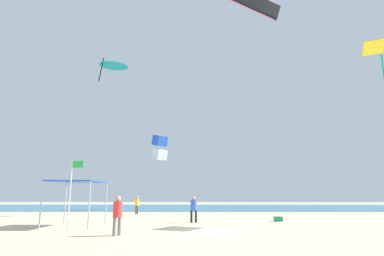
{
  "coord_description": "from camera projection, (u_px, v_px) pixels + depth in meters",
  "views": [
    {
      "loc": [
        -0.4,
        -17.65,
        1.83
      ],
      "look_at": [
        -0.85,
        14.92,
        8.46
      ],
      "focal_mm": 30.3,
      "sensor_mm": 36.0,
      "label": 1
    }
  ],
  "objects": [
    {
      "name": "ground",
      "position": [
        204.0,
        230.0,
        16.91
      ],
      "size": [
        110.0,
        110.0,
        0.1
      ],
      "primitive_type": "cube",
      "color": "beige"
    },
    {
      "name": "ocean_strip",
      "position": [
        200.0,
        207.0,
        44.25
      ],
      "size": [
        110.0,
        22.54,
        0.03
      ],
      "primitive_type": "cube",
      "color": "teal",
      "rests_on": "ground"
    },
    {
      "name": "canopy_tent",
      "position": [
        78.0,
        183.0,
        18.89
      ],
      "size": [
        2.63,
        3.31,
        2.56
      ],
      "color": "#B2B2B7",
      "rests_on": "ground"
    },
    {
      "name": "person_near_tent",
      "position": [
        118.0,
        212.0,
        14.61
      ],
      "size": [
        0.41,
        0.42,
        1.73
      ],
      "rotation": [
        0.0,
        0.0,
        1.02
      ],
      "color": "slate",
      "rests_on": "ground"
    },
    {
      "name": "person_leftmost",
      "position": [
        137.0,
        203.0,
        29.82
      ],
      "size": [
        0.39,
        0.42,
        1.63
      ],
      "rotation": [
        0.0,
        0.0,
        1.25
      ],
      "color": "brown",
      "rests_on": "ground"
    },
    {
      "name": "person_central",
      "position": [
        194.0,
        207.0,
        21.13
      ],
      "size": [
        0.44,
        0.4,
        1.67
      ],
      "rotation": [
        0.0,
        0.0,
        2.92
      ],
      "color": "black",
      "rests_on": "ground"
    },
    {
      "name": "banner_flag",
      "position": [
        72.0,
        188.0,
        16.22
      ],
      "size": [
        0.61,
        0.06,
        3.48
      ],
      "color": "silver",
      "rests_on": "ground"
    },
    {
      "name": "cooler_box",
      "position": [
        278.0,
        219.0,
        21.88
      ],
      "size": [
        0.57,
        0.37,
        0.35
      ],
      "color": "#1E8C4C",
      "rests_on": "ground"
    },
    {
      "name": "kite_diamond_yellow",
      "position": [
        381.0,
        48.0,
        22.24
      ],
      "size": [
        2.78,
        2.78,
        2.97
      ],
      "rotation": [
        0.0,
        0.0,
        2.74
      ],
      "color": "yellow"
    },
    {
      "name": "kite_delta_teal",
      "position": [
        114.0,
        63.0,
        37.43
      ],
      "size": [
        4.7,
        4.7,
        2.7
      ],
      "rotation": [
        0.0,
        0.0,
        0.63
      ],
      "color": "teal"
    },
    {
      "name": "kite_box_blue",
      "position": [
        160.0,
        148.0,
        39.73
      ],
      "size": [
        2.11,
        2.14,
        3.2
      ],
      "rotation": [
        0.0,
        0.0,
        3.85
      ],
      "color": "blue"
    },
    {
      "name": "kite_parafoil_black",
      "position": [
        252.0,
        2.0,
        35.09
      ],
      "size": [
        6.41,
        2.02,
        3.97
      ],
      "rotation": [
        0.0,
        0.0,
        0.2
      ],
      "color": "black"
    }
  ]
}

